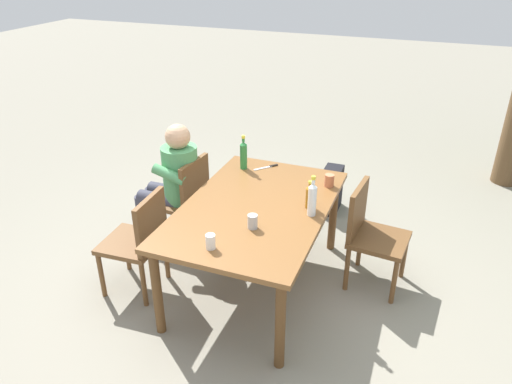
# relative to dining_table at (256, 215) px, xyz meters

# --- Properties ---
(ground_plane) EXTENTS (24.00, 24.00, 0.00)m
(ground_plane) POSITION_rel_dining_table_xyz_m (0.00, 0.00, -0.67)
(ground_plane) COLOR gray
(dining_table) EXTENTS (1.68, 1.08, 0.76)m
(dining_table) POSITION_rel_dining_table_xyz_m (0.00, 0.00, 0.00)
(dining_table) COLOR brown
(dining_table) RESTS_ON ground_plane
(chair_near_left) EXTENTS (0.48, 0.48, 0.87)m
(chair_near_left) POSITION_rel_dining_table_xyz_m (-0.37, -0.84, -0.19)
(chair_near_left) COLOR brown
(chair_near_left) RESTS_ON ground_plane
(chair_near_right) EXTENTS (0.46, 0.46, 0.87)m
(chair_near_right) POSITION_rel_dining_table_xyz_m (0.37, -0.84, -0.19)
(chair_near_right) COLOR brown
(chair_near_right) RESTS_ON ground_plane
(chair_far_left) EXTENTS (0.48, 0.48, 0.87)m
(chair_far_left) POSITION_rel_dining_table_xyz_m (-0.39, 0.84, -0.19)
(chair_far_left) COLOR brown
(chair_far_left) RESTS_ON ground_plane
(person_in_white_shirt) EXTENTS (0.47, 0.61, 1.18)m
(person_in_white_shirt) POSITION_rel_dining_table_xyz_m (-0.38, -0.95, -0.02)
(person_in_white_shirt) COLOR #4C935B
(person_in_white_shirt) RESTS_ON ground_plane
(bottle_amber) EXTENTS (0.06, 0.06, 0.22)m
(bottle_amber) POSITION_rel_dining_table_xyz_m (-0.13, 0.39, 0.18)
(bottle_amber) COLOR #996019
(bottle_amber) RESTS_ON dining_table
(bottle_clear) EXTENTS (0.06, 0.06, 0.32)m
(bottle_clear) POSITION_rel_dining_table_xyz_m (-0.02, 0.43, 0.22)
(bottle_clear) COLOR white
(bottle_clear) RESTS_ON dining_table
(bottle_green) EXTENTS (0.06, 0.06, 0.31)m
(bottle_green) POSITION_rel_dining_table_xyz_m (-0.60, -0.35, 0.22)
(bottle_green) COLOR #287A38
(bottle_green) RESTS_ON dining_table
(cup_steel) EXTENTS (0.07, 0.07, 0.10)m
(cup_steel) POSITION_rel_dining_table_xyz_m (0.31, 0.09, 0.13)
(cup_steel) COLOR #B2B7BC
(cup_steel) RESTS_ON dining_table
(cup_white) EXTENTS (0.07, 0.07, 0.10)m
(cup_white) POSITION_rel_dining_table_xyz_m (0.65, -0.07, 0.13)
(cup_white) COLOR white
(cup_white) RESTS_ON dining_table
(cup_terracotta) EXTENTS (0.08, 0.08, 0.10)m
(cup_terracotta) POSITION_rel_dining_table_xyz_m (-0.53, 0.45, 0.13)
(cup_terracotta) COLOR #BC6B47
(cup_terracotta) RESTS_ON dining_table
(table_knife) EXTENTS (0.19, 0.18, 0.01)m
(table_knife) POSITION_rel_dining_table_xyz_m (-0.70, -0.16, 0.09)
(table_knife) COLOR silver
(table_knife) RESTS_ON dining_table
(backpack_by_near_side) EXTENTS (0.34, 0.24, 0.47)m
(backpack_by_near_side) POSITION_rel_dining_table_xyz_m (-1.48, 0.27, -0.45)
(backpack_by_near_side) COLOR black
(backpack_by_near_side) RESTS_ON ground_plane
(backpack_by_far_side) EXTENTS (0.28, 0.26, 0.44)m
(backpack_by_far_side) POSITION_rel_dining_table_xyz_m (-1.27, -0.12, -0.46)
(backpack_by_far_side) COLOR #2D4784
(backpack_by_far_side) RESTS_ON ground_plane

